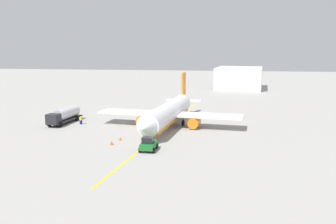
{
  "coord_description": "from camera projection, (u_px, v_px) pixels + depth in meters",
  "views": [
    {
      "loc": [
        65.74,
        11.38,
        14.75
      ],
      "look_at": [
        0.0,
        0.0,
        3.0
      ],
      "focal_mm": 37.14,
      "sensor_mm": 36.0,
      "label": 1
    }
  ],
  "objects": [
    {
      "name": "airplane",
      "position": [
        169.0,
        113.0,
        68.25
      ],
      "size": [
        33.82,
        29.0,
        9.83
      ],
      "color": "white",
      "rests_on": "ground"
    },
    {
      "name": "ground_plane",
      "position": [
        168.0,
        127.0,
        68.27
      ],
      "size": [
        400.0,
        400.0,
        0.0
      ],
      "primitive_type": "plane",
      "color": "#9E9B96"
    },
    {
      "name": "distant_hangar",
      "position": [
        239.0,
        78.0,
        138.09
      ],
      "size": [
        25.1,
        19.61,
        8.37
      ],
      "color": "silver",
      "rests_on": "ground"
    },
    {
      "name": "fuel_tanker",
      "position": [
        64.0,
        115.0,
        71.64
      ],
      "size": [
        10.66,
        3.38,
        3.15
      ],
      "color": "#2D2D33",
      "rests_on": "ground"
    },
    {
      "name": "refueling_worker",
      "position": [
        81.0,
        120.0,
        70.71
      ],
      "size": [
        0.55,
        0.63,
        1.71
      ],
      "color": "navy",
      "rests_on": "ground"
    },
    {
      "name": "safety_cone_wingtip",
      "position": [
        120.0,
        139.0,
        57.95
      ],
      "size": [
        0.55,
        0.55,
        0.61
      ],
      "primitive_type": "cone",
      "color": "#F2590F",
      "rests_on": "ground"
    },
    {
      "name": "pushback_tug",
      "position": [
        148.0,
        144.0,
        51.9
      ],
      "size": [
        3.6,
        2.31,
        2.2
      ],
      "color": "#196B28",
      "rests_on": "ground"
    },
    {
      "name": "taxi_line_marking",
      "position": [
        168.0,
        127.0,
        68.27
      ],
      "size": [
        64.48,
        5.8,
        0.01
      ],
      "primitive_type": "cube",
      "rotation": [
        0.0,
        0.0,
        -0.09
      ],
      "color": "yellow",
      "rests_on": "ground"
    },
    {
      "name": "safety_cone_nose",
      "position": [
        112.0,
        143.0,
        55.2
      ],
      "size": [
        0.61,
        0.61,
        0.68
      ],
      "primitive_type": "cone",
      "color": "#F2590F",
      "rests_on": "ground"
    }
  ]
}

